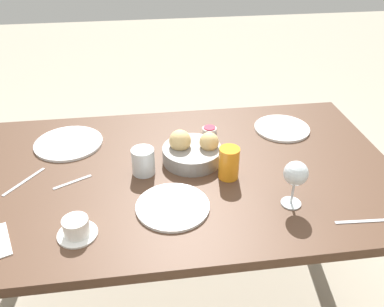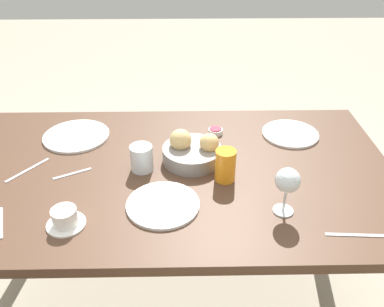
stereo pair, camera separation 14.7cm
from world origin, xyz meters
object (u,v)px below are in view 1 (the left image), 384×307
object	(u,v)px
bread_basket	(192,151)
knife_silver	(364,221)
coffee_cup	(76,228)
spoon_coffee	(73,182)
plate_far_center	(173,206)
jam_bowl_berry	(209,130)
wine_glass	(296,175)
juice_glass	(229,163)
fork_silver	(24,182)
plate_near_left	(282,128)
water_tumbler	(143,160)
plate_near_right	(69,143)

from	to	relation	value
bread_basket	knife_silver	xyz separation A→B (m)	(-0.46, 0.40, -0.04)
coffee_cup	spoon_coffee	distance (m)	0.26
plate_far_center	knife_silver	xyz separation A→B (m)	(-0.56, 0.14, -0.00)
bread_basket	jam_bowl_berry	xyz separation A→B (m)	(-0.10, -0.19, -0.03)
plate_far_center	wine_glass	size ratio (longest dim) A/B	1.48
juice_glass	fork_silver	distance (m)	0.70
jam_bowl_berry	fork_silver	size ratio (longest dim) A/B	0.39
spoon_coffee	plate_near_left	bearing A→B (deg)	-162.57
plate_near_left	wine_glass	size ratio (longest dim) A/B	1.45
jam_bowl_berry	plate_near_left	bearing A→B (deg)	176.94
water_tumbler	plate_near_left	bearing A→B (deg)	-158.55
plate_near_left	water_tumbler	xyz separation A→B (m)	(0.58, 0.23, 0.04)
bread_basket	water_tumbler	world-z (taller)	bread_basket
plate_near_right	coffee_cup	bearing A→B (deg)	99.21
plate_near_right	juice_glass	world-z (taller)	juice_glass
jam_bowl_berry	spoon_coffee	xyz separation A→B (m)	(0.52, 0.27, -0.01)
water_tumbler	knife_silver	world-z (taller)	water_tumbler
plate_far_center	plate_near_right	bearing A→B (deg)	-49.94
water_tumbler	jam_bowl_berry	size ratio (longest dim) A/B	1.61
plate_far_center	knife_silver	bearing A→B (deg)	165.84
bread_basket	plate_near_left	xyz separation A→B (m)	(-0.40, -0.18, -0.03)
water_tumbler	fork_silver	bearing A→B (deg)	0.76
bread_basket	plate_far_center	size ratio (longest dim) A/B	0.93
jam_bowl_berry	knife_silver	distance (m)	0.70
wine_glass	fork_silver	distance (m)	0.90
juice_glass	coffee_cup	xyz separation A→B (m)	(0.49, 0.22, -0.03)
bread_basket	plate_near_right	size ratio (longest dim) A/B	0.82
fork_silver	water_tumbler	bearing A→B (deg)	-179.24
jam_bowl_berry	fork_silver	xyz separation A→B (m)	(0.68, 0.25, -0.01)
plate_near_left	plate_near_right	world-z (taller)	same
plate_far_center	coffee_cup	size ratio (longest dim) A/B	2.00
plate_far_center	spoon_coffee	world-z (taller)	plate_far_center
plate_far_center	water_tumbler	bearing A→B (deg)	-68.73
plate_far_center	coffee_cup	distance (m)	0.29
wine_glass	jam_bowl_berry	xyz separation A→B (m)	(0.18, -0.48, -0.10)
water_tumbler	fork_silver	xyz separation A→B (m)	(0.41, 0.01, -0.05)
plate_near_right	juice_glass	size ratio (longest dim) A/B	2.29
water_tumbler	wine_glass	bearing A→B (deg)	152.00
plate_near_right	spoon_coffee	size ratio (longest dim) A/B	2.11
water_tumbler	coffee_cup	distance (m)	0.35
plate_near_left	juice_glass	xyz separation A→B (m)	(0.29, 0.30, 0.05)
wine_glass	knife_silver	xyz separation A→B (m)	(-0.19, 0.11, -0.11)
plate_far_center	water_tumbler	world-z (taller)	water_tumbler
plate_near_left	wine_glass	bearing A→B (deg)	74.86
plate_far_center	spoon_coffee	size ratio (longest dim) A/B	1.86
jam_bowl_berry	knife_silver	xyz separation A→B (m)	(-0.37, 0.59, -0.01)
jam_bowl_berry	wine_glass	bearing A→B (deg)	109.96
juice_glass	jam_bowl_berry	size ratio (longest dim) A/B	1.96
plate_far_center	jam_bowl_berry	xyz separation A→B (m)	(-0.20, -0.45, 0.01)
plate_near_right	jam_bowl_berry	distance (m)	0.56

